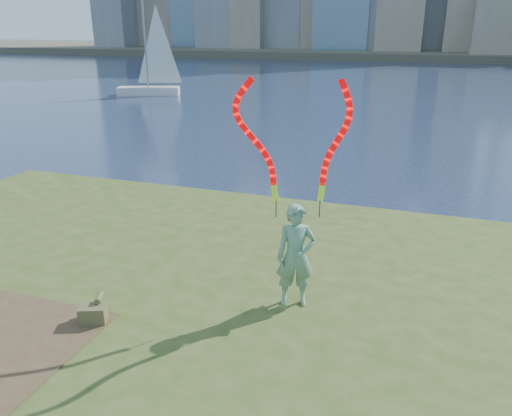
% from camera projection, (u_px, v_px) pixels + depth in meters
% --- Properties ---
extents(ground, '(320.00, 320.00, 0.00)m').
position_uv_depth(ground, '(196.00, 311.00, 10.10)').
color(ground, '#1A2843').
rests_on(ground, ground).
extents(grassy_knoll, '(20.00, 18.00, 0.80)m').
position_uv_depth(grassy_knoll, '(134.00, 365.00, 7.95)').
color(grassy_knoll, '#39481A').
rests_on(grassy_knoll, ground).
extents(far_shore, '(320.00, 40.00, 1.20)m').
position_uv_depth(far_shore, '(412.00, 52.00, 94.27)').
color(far_shore, '#4E4839').
rests_on(far_shore, ground).
extents(woman_with_ribbons, '(2.02, 0.82, 4.20)m').
position_uv_depth(woman_with_ribbons, '(297.00, 230.00, 8.40)').
color(woman_with_ribbons, '#1F6A36').
rests_on(woman_with_ribbons, grassy_knoll).
extents(canvas_bag, '(0.50, 0.57, 0.41)m').
position_uv_depth(canvas_bag, '(94.00, 313.00, 8.23)').
color(canvas_bag, '#4C4C28').
rests_on(canvas_bag, grassy_knoll).
extents(sailboat, '(5.23, 3.23, 7.99)m').
position_uv_depth(sailboat, '(151.00, 78.00, 40.65)').
color(sailboat, silver).
rests_on(sailboat, ground).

